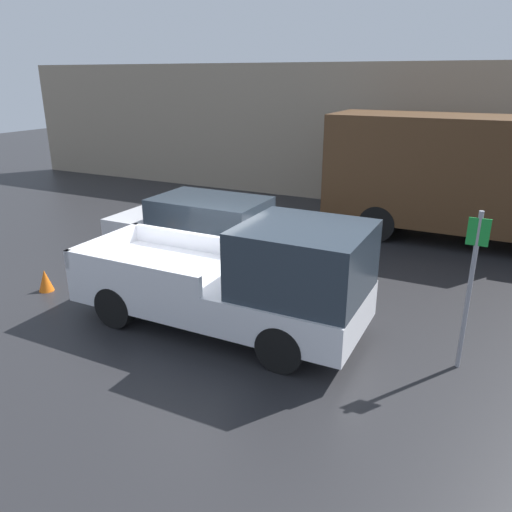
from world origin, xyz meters
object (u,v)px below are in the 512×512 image
object	(u,v)px
car	(207,228)
delivery_truck	(451,175)
pickup_truck	(244,280)
traffic_cone	(45,280)
parking_sign	(470,283)
newspaper_box	(380,192)

from	to	relation	value
car	delivery_truck	xyz separation A→B (m)	(4.92, 4.37, 0.95)
pickup_truck	traffic_cone	bearing A→B (deg)	-175.90
pickup_truck	traffic_cone	xyz separation A→B (m)	(-4.52, -0.32, -0.73)
pickup_truck	parking_sign	world-z (taller)	parking_sign
car	delivery_truck	size ratio (longest dim) A/B	0.68
car	newspaper_box	xyz separation A→B (m)	(2.52, 6.98, -0.27)
delivery_truck	traffic_cone	distance (m)	10.33
pickup_truck	car	bearing A→B (deg)	131.73
pickup_truck	delivery_truck	world-z (taller)	delivery_truck
car	delivery_truck	world-z (taller)	delivery_truck
pickup_truck	car	size ratio (longest dim) A/B	1.09
delivery_truck	parking_sign	xyz separation A→B (m)	(1.05, -6.71, -0.36)
traffic_cone	car	bearing A→B (deg)	56.54
delivery_truck	traffic_cone	world-z (taller)	delivery_truck
traffic_cone	newspaper_box	bearing A→B (deg)	65.62
pickup_truck	newspaper_box	size ratio (longest dim) A/B	4.88
car	newspaper_box	size ratio (longest dim) A/B	4.49
car	traffic_cone	xyz separation A→B (m)	(-2.05, -3.10, -0.58)
car	traffic_cone	bearing A→B (deg)	-123.46
pickup_truck	delivery_truck	size ratio (longest dim) A/B	0.74
delivery_truck	traffic_cone	bearing A→B (deg)	-133.02
car	parking_sign	xyz separation A→B (m)	(5.98, -2.33, 0.60)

